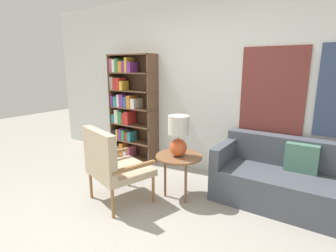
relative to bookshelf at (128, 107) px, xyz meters
The scene contains 7 objects.
ground_plane 2.42m from the bookshelf, 55.37° to the right, with size 14.00×14.00×0.00m, color #9E998E.
wall_back 1.42m from the bookshelf, ahead, with size 6.40×0.08×2.70m.
bookshelf is the anchor object (origin of this frame).
armchair 1.74m from the bookshelf, 55.42° to the right, with size 0.82×0.79×0.93m.
couch 2.90m from the bookshelf, ahead, with size 1.87×0.80×0.77m.
side_table 1.79m from the bookshelf, 27.77° to the right, with size 0.58×0.58×0.55m.
table_lamp 1.76m from the bookshelf, 28.42° to the right, with size 0.25×0.25×0.50m.
Camera 1 is at (1.85, -1.60, 1.63)m, focal length 28.00 mm.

